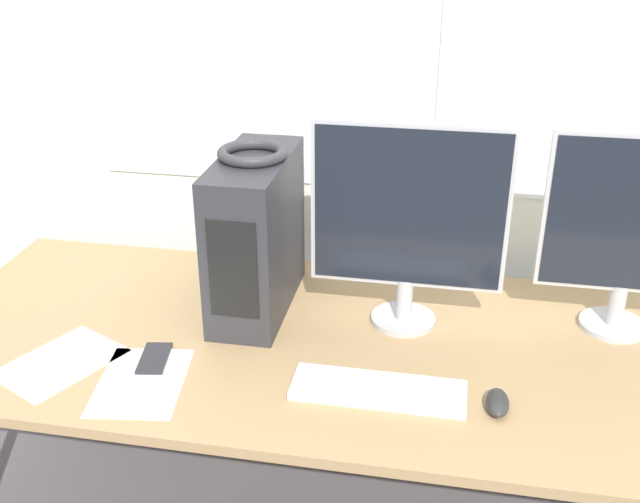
# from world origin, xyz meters

# --- Properties ---
(wall_back) EXTENTS (8.00, 0.07, 2.70)m
(wall_back) POSITION_xyz_m (0.00, 1.07, 1.35)
(wall_back) COLOR silver
(wall_back) RESTS_ON ground_plane
(desk) EXTENTS (2.39, 0.94, 0.76)m
(desk) POSITION_xyz_m (0.00, 0.47, 0.72)
(desk) COLOR tan
(desk) RESTS_ON ground_plane
(pc_tower) EXTENTS (0.19, 0.45, 0.45)m
(pc_tower) POSITION_xyz_m (-0.31, 0.63, 0.99)
(pc_tower) COLOR #2D2D33
(pc_tower) RESTS_ON desk
(headphones) EXTENTS (0.19, 0.19, 0.03)m
(headphones) POSITION_xyz_m (-0.31, 0.63, 1.23)
(headphones) COLOR #333338
(headphones) RESTS_ON pc_tower
(monitor_main) EXTENTS (0.52, 0.18, 0.58)m
(monitor_main) POSITION_xyz_m (0.12, 0.61, 1.08)
(monitor_main) COLOR #B7B7BC
(monitor_main) RESTS_ON desk
(monitor_right_near) EXTENTS (0.46, 0.18, 0.56)m
(monitor_right_near) POSITION_xyz_m (0.70, 0.68, 1.07)
(monitor_right_near) COLOR #B7B7BC
(monitor_right_near) RESTS_ON desk
(keyboard) EXTENTS (0.42, 0.14, 0.02)m
(keyboard) POSITION_xyz_m (0.09, 0.26, 0.77)
(keyboard) COLOR silver
(keyboard) RESTS_ON desk
(mouse) EXTENTS (0.05, 0.11, 0.04)m
(mouse) POSITION_xyz_m (0.37, 0.25, 0.78)
(mouse) COLOR #2D2D2D
(mouse) RESTS_ON desk
(cell_phone) EXTENTS (0.09, 0.15, 0.01)m
(cell_phone) POSITION_xyz_m (-0.50, 0.29, 0.77)
(cell_phone) COLOR #232328
(cell_phone) RESTS_ON desk
(paper_sheet_left) EXTENTS (0.25, 0.32, 0.00)m
(paper_sheet_left) POSITION_xyz_m (-0.50, 0.19, 0.76)
(paper_sheet_left) COLOR white
(paper_sheet_left) RESTS_ON desk
(paper_sheet_front) EXTENTS (0.32, 0.36, 0.00)m
(paper_sheet_front) POSITION_xyz_m (-0.74, 0.24, 0.76)
(paper_sheet_front) COLOR white
(paper_sheet_front) RESTS_ON desk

